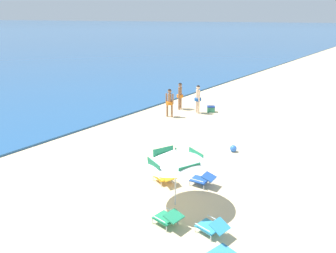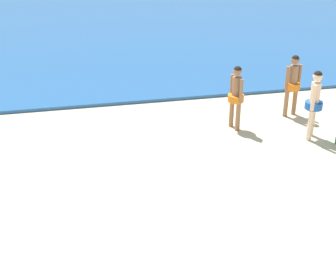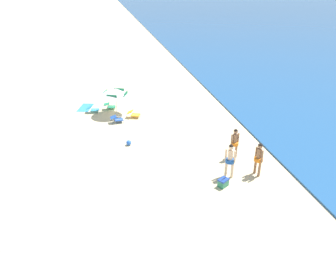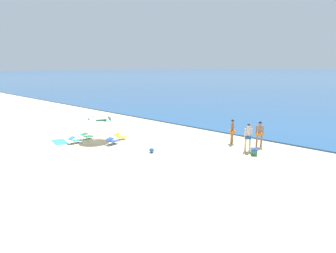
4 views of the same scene
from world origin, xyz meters
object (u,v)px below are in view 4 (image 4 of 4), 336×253
person_standing_near_shore (248,135)px  person_wading_in (232,130)px  beach_ball (152,150)px  lounge_chair_under_umbrella (75,139)px  cooler_box (254,152)px  lounge_chair_facing_sea (120,136)px  beach_towel (60,142)px  lounge_chair_beside_umbrella (87,135)px  lounge_chair_spare_folded (112,140)px  person_standing_beside (260,132)px  beach_umbrella_striped_main (99,118)px

person_standing_near_shore → person_wading_in: size_ratio=1.03×
person_standing_near_shore → beach_ball: person_standing_near_shore is taller
lounge_chair_under_umbrella → cooler_box: size_ratio=1.57×
lounge_chair_facing_sea → person_wading_in: (6.80, 4.86, 0.73)m
beach_ball → beach_towel: bearing=-157.8°
lounge_chair_beside_umbrella → person_wading_in: person_wading_in is taller
person_standing_near_shore → cooler_box: 1.25m
lounge_chair_beside_umbrella → beach_towel: size_ratio=0.50×
person_standing_near_shore → cooler_box: size_ratio=2.97×
lounge_chair_beside_umbrella → lounge_chair_spare_folded: (2.64, 0.42, -0.00)m
lounge_chair_spare_folded → beach_ball: 3.56m
lounge_chair_under_umbrella → person_wading_in: (8.36, 7.74, 0.73)m
beach_towel → lounge_chair_beside_umbrella: bearing=69.1°
person_standing_beside → lounge_chair_beside_umbrella: bearing=-146.5°
lounge_chair_under_umbrella → person_wading_in: bearing=42.8°
person_standing_beside → beach_ball: size_ratio=5.64×
person_standing_near_shore → beach_towel: size_ratio=1.00×
beach_umbrella_striped_main → person_wading_in: bearing=37.9°
person_wading_in → beach_towel: bearing=-138.6°
beach_umbrella_striped_main → lounge_chair_under_umbrella: (-0.63, -1.73, -1.43)m
lounge_chair_beside_umbrella → lounge_chair_spare_folded: size_ratio=0.99×
lounge_chair_under_umbrella → beach_towel: bearing=-151.0°
lounge_chair_spare_folded → person_wading_in: size_ratio=0.52×
person_standing_beside → person_wading_in: (-1.83, -0.51, -0.02)m
cooler_box → lounge_chair_spare_folded: bearing=-151.9°
lounge_chair_beside_umbrella → lounge_chair_spare_folded: lounge_chair_spare_folded is taller
person_standing_near_shore → beach_towel: (-11.19, -7.41, -1.03)m
lounge_chair_under_umbrella → person_standing_beside: person_standing_beside is taller
beach_umbrella_striped_main → lounge_chair_facing_sea: bearing=51.0°
beach_ball → person_standing_near_shore: bearing=46.9°
person_standing_beside → cooler_box: (0.62, -2.01, -0.82)m
lounge_chair_under_umbrella → lounge_chair_facing_sea: bearing=61.5°
lounge_chair_beside_umbrella → lounge_chair_facing_sea: bearing=39.8°
person_standing_beside → beach_towel: size_ratio=0.98×
lounge_chair_spare_folded → person_standing_beside: person_standing_beside is taller
beach_towel → beach_umbrella_striped_main: bearing=53.4°
person_standing_near_shore → person_standing_beside: (0.11, 1.45, -0.02)m
lounge_chair_under_umbrella → beach_ball: size_ratio=3.03×
lounge_chair_under_umbrella → person_standing_beside: (10.19, 8.25, 0.75)m
lounge_chair_under_umbrella → lounge_chair_beside_umbrella: lounge_chair_under_umbrella is taller
lounge_chair_facing_sea → person_wading_in: person_wading_in is taller
beach_umbrella_striped_main → cooler_box: beach_umbrella_striped_main is taller
lounge_chair_beside_umbrella → lounge_chair_under_umbrella: bearing=-71.9°
beach_ball → lounge_chair_under_umbrella: bearing=-159.3°
lounge_chair_under_umbrella → beach_ball: bearing=20.7°
person_standing_near_shore → person_wading_in: (-1.72, 0.94, -0.03)m
beach_umbrella_striped_main → cooler_box: (10.18, 4.51, -1.50)m
person_wading_in → beach_ball: person_wading_in is taller
beach_ball → person_standing_beside: bearing=53.8°
person_standing_near_shore → lounge_chair_under_umbrella: bearing=-146.0°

